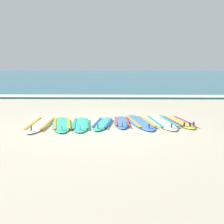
% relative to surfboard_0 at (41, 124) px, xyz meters
% --- Properties ---
extents(ground_plane, '(80.00, 80.00, 0.00)m').
position_rel_surfboard_0_xyz_m(ground_plane, '(1.79, -0.24, -0.04)').
color(ground_plane, '#B7AD93').
extents(sea, '(80.00, 60.00, 0.10)m').
position_rel_surfboard_0_xyz_m(sea, '(1.79, 36.47, 0.01)').
color(sea, '#23667A').
rests_on(sea, ground).
extents(wave_foam_strip, '(80.00, 1.14, 0.11)m').
position_rel_surfboard_0_xyz_m(wave_foam_strip, '(1.79, 7.04, 0.02)').
color(wave_foam_strip, white).
rests_on(wave_foam_strip, ground).
extents(surfboard_0, '(0.64, 2.49, 0.18)m').
position_rel_surfboard_0_xyz_m(surfboard_0, '(0.00, 0.00, 0.00)').
color(surfboard_0, silver).
rests_on(surfboard_0, ground).
extents(surfboard_1, '(1.04, 2.38, 0.18)m').
position_rel_surfboard_0_xyz_m(surfboard_1, '(0.66, 0.00, 0.00)').
color(surfboard_1, '#2DB793').
rests_on(surfboard_1, ground).
extents(surfboard_2, '(0.78, 2.24, 0.18)m').
position_rel_surfboard_0_xyz_m(surfboard_2, '(1.25, 0.01, 0.00)').
color(surfboard_2, '#2DB793').
rests_on(surfboard_2, ground).
extents(surfboard_3, '(0.76, 2.09, 0.18)m').
position_rel_surfboard_0_xyz_m(surfboard_3, '(1.92, 0.13, 0.00)').
color(surfboard_3, '#2DB793').
rests_on(surfboard_3, ground).
extents(surfboard_4, '(0.53, 1.98, 0.18)m').
position_rel_surfboard_0_xyz_m(surfboard_4, '(2.52, 0.35, 0.00)').
color(surfboard_4, '#3875CC').
rests_on(surfboard_4, ground).
extents(surfboard_5, '(1.09, 2.57, 0.18)m').
position_rel_surfboard_0_xyz_m(surfboard_5, '(3.10, 0.35, -0.00)').
color(surfboard_5, '#3875CC').
rests_on(surfboard_5, ground).
extents(surfboard_6, '(0.97, 2.60, 0.18)m').
position_rel_surfboard_0_xyz_m(surfboard_6, '(3.80, 0.42, -0.00)').
color(surfboard_6, silver).
rests_on(surfboard_6, ground).
extents(surfboard_7, '(0.97, 2.22, 0.18)m').
position_rel_surfboard_0_xyz_m(surfboard_7, '(4.34, 0.45, 0.00)').
color(surfboard_7, yellow).
rests_on(surfboard_7, ground).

